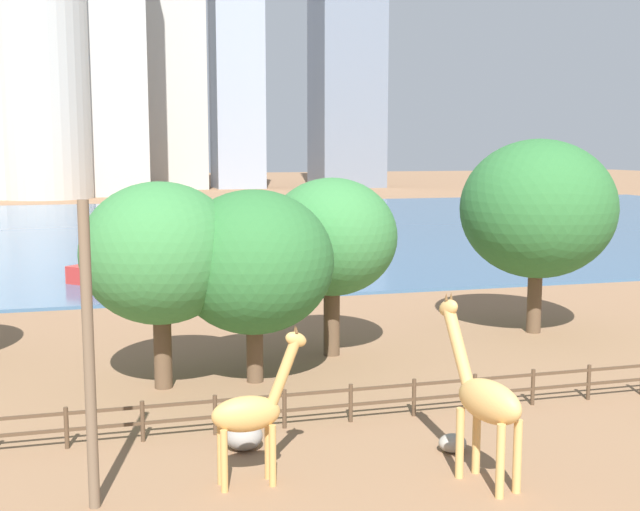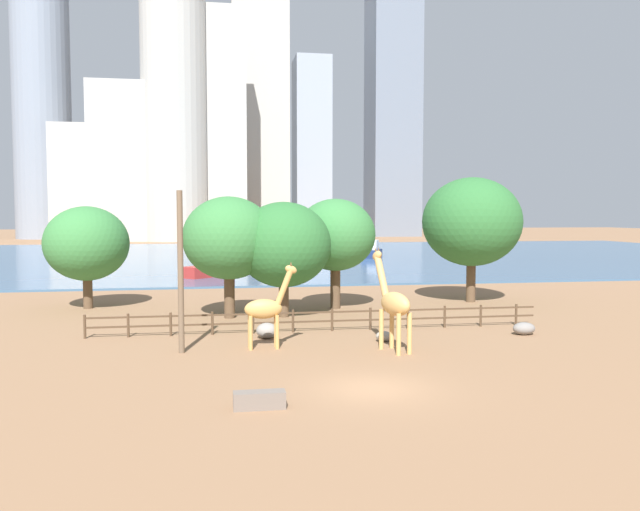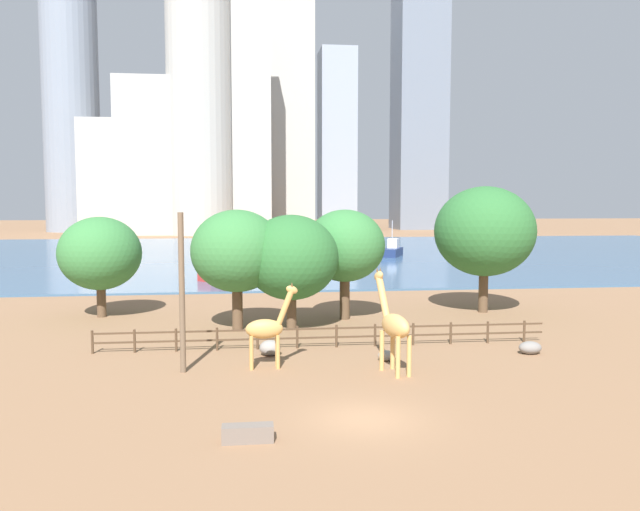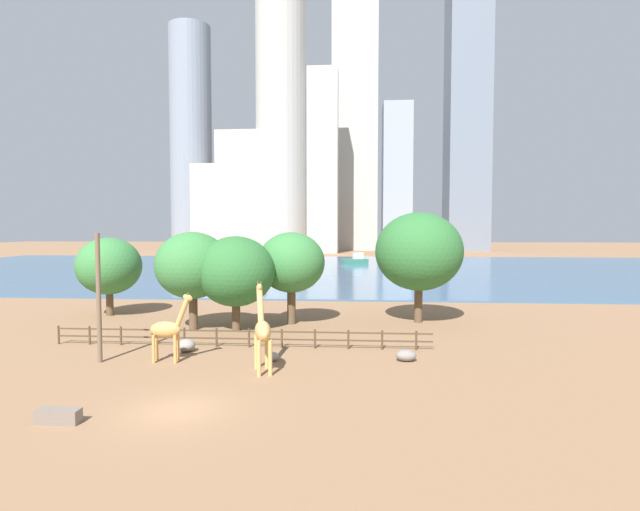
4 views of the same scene
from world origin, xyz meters
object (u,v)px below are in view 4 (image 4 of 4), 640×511
at_px(feeding_trough, 58,416).
at_px(tree_center_broad, 193,266).
at_px(boulder_near_fence, 272,356).
at_px(boat_sailboat, 245,282).
at_px(boat_tug, 356,260).
at_px(tree_left_small, 291,263).
at_px(giraffe_companion, 262,330).
at_px(giraffe_tall, 168,329).
at_px(tree_right_small, 236,271).
at_px(boulder_by_pole, 406,355).
at_px(tree_left_large, 109,266).
at_px(utility_pole, 99,298).
at_px(boat_ferry, 408,268).
at_px(tree_right_tall, 419,252).
at_px(boulder_small, 186,345).

bearing_deg(feeding_trough, tree_center_broad, 91.95).
height_order(boulder_near_fence, boat_sailboat, boat_sailboat).
distance_m(feeding_trough, boat_tug, 92.85).
bearing_deg(tree_left_small, giraffe_companion, -89.19).
relative_size(giraffe_tall, tree_right_small, 0.57).
height_order(giraffe_tall, boat_sailboat, giraffe_tall).
height_order(tree_center_broad, tree_right_small, tree_center_broad).
bearing_deg(boulder_by_pole, boat_tug, 92.24).
xyz_separation_m(boulder_near_fence, tree_left_large, (-17.84, 14.76, 4.36)).
xyz_separation_m(utility_pole, tree_left_large, (-7.44, 15.82, 0.70)).
height_order(utility_pole, boat_ferry, utility_pole).
height_order(tree_right_tall, tree_left_small, tree_right_tall).
bearing_deg(boat_tug, giraffe_tall, 60.12).
relative_size(boulder_by_pole, tree_left_large, 0.17).
relative_size(boulder_near_fence, tree_left_large, 0.12).
bearing_deg(boulder_small, boat_tug, 82.09).
bearing_deg(boat_tug, tree_right_tall, 72.55).
distance_m(giraffe_tall, feeding_trough, 9.87).
distance_m(boat_ferry, boat_sailboat, 35.24).
height_order(boulder_small, tree_left_large, tree_left_large).
bearing_deg(giraffe_tall, tree_left_small, 63.30).
height_order(boulder_near_fence, boat_tug, boat_tug).
distance_m(tree_left_small, boat_tug, 70.03).
xyz_separation_m(utility_pole, boulder_near_fence, (10.40, 1.06, -3.66)).
relative_size(boulder_small, boat_sailboat, 0.21).
bearing_deg(boat_sailboat, utility_pole, 43.78).
distance_m(boulder_small, feeding_trough, 12.31).
relative_size(feeding_trough, tree_right_tall, 0.19).
bearing_deg(tree_right_tall, tree_left_small, -171.86).
height_order(feeding_trough, tree_left_small, tree_left_small).
xyz_separation_m(boulder_near_fence, tree_right_tall, (10.55, 13.49, 5.86)).
bearing_deg(giraffe_companion, tree_left_large, 28.94).
height_order(boulder_by_pole, feeding_trough, boulder_by_pole).
height_order(feeding_trough, boat_tug, boat_tug).
bearing_deg(tree_left_small, boat_ferry, 72.92).
relative_size(tree_right_tall, boat_ferry, 1.50).
distance_m(feeding_trough, boat_sailboat, 45.25).
distance_m(boulder_by_pole, tree_left_small, 15.07).
height_order(giraffe_companion, tree_left_small, tree_left_small).
bearing_deg(tree_right_tall, boat_sailboat, 133.29).
distance_m(giraffe_companion, tree_right_tall, 19.42).
xyz_separation_m(boulder_by_pole, feeding_trough, (-15.47, -10.93, -0.05)).
bearing_deg(giraffe_companion, boat_tug, -20.68).
relative_size(feeding_trough, boat_ferry, 0.28).
bearing_deg(tree_right_tall, boulder_by_pole, -100.18).
bearing_deg(utility_pole, boulder_by_pole, 4.89).
xyz_separation_m(tree_right_tall, tree_right_small, (-14.93, -4.69, -1.40)).
relative_size(boulder_near_fence, boulder_small, 0.75).
height_order(boulder_small, boat_sailboat, boat_sailboat).
height_order(giraffe_companion, boulder_small, giraffe_companion).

